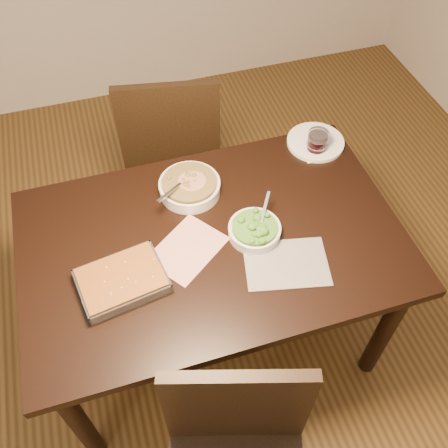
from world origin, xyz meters
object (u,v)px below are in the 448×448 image
object	(u,v)px
baking_dish	(122,281)
wine_tumbler	(317,141)
broccoli_bowl	(255,230)
dinner_plate	(315,142)
table	(213,253)
stew_bowl	(190,186)
chair_far	(172,143)

from	to	relation	value
baking_dish	wine_tumbler	xyz separation A→B (m)	(0.90, 0.42, 0.03)
broccoli_bowl	dinner_plate	size ratio (longest dim) A/B	0.84
table	stew_bowl	bearing A→B (deg)	94.57
baking_dish	chair_far	size ratio (longest dim) A/B	0.33
table	broccoli_bowl	size ratio (longest dim) A/B	6.81
wine_tumbler	dinner_plate	world-z (taller)	wine_tumbler
baking_dish	dinner_plate	size ratio (longest dim) A/B	1.30
table	wine_tumbler	size ratio (longest dim) A/B	14.37
table	stew_bowl	distance (m)	0.28
stew_bowl	broccoli_bowl	size ratio (longest dim) A/B	1.18
stew_bowl	chair_far	xyz separation A→B (m)	(0.03, 0.53, -0.24)
baking_dish	dinner_plate	world-z (taller)	baking_dish
dinner_plate	chair_far	xyz separation A→B (m)	(-0.55, 0.41, -0.22)
table	dinner_plate	world-z (taller)	dinner_plate
broccoli_bowl	baking_dish	size ratio (longest dim) A/B	0.65
broccoli_bowl	baking_dish	distance (m)	0.51
dinner_plate	chair_far	world-z (taller)	chair_far
baking_dish	wine_tumbler	bearing A→B (deg)	15.86
broccoli_bowl	wine_tumbler	bearing A→B (deg)	40.96
table	chair_far	xyz separation A→B (m)	(0.01, 0.77, -0.11)
baking_dish	chair_far	bearing A→B (deg)	58.51
stew_bowl	chair_far	bearing A→B (deg)	86.46
wine_tumbler	chair_far	size ratio (longest dim) A/B	0.10
baking_dish	wine_tumbler	world-z (taller)	wine_tumbler
wine_tumbler	dinner_plate	bearing A→B (deg)	68.20
wine_tumbler	dinner_plate	xyz separation A→B (m)	(0.02, 0.04, -0.05)
wine_tumbler	baking_dish	bearing A→B (deg)	-155.02
chair_far	stew_bowl	bearing A→B (deg)	97.02
wine_tumbler	chair_far	xyz separation A→B (m)	(-0.54, 0.46, -0.26)
chair_far	table	bearing A→B (deg)	99.60
stew_bowl	broccoli_bowl	bearing A→B (deg)	-57.82
broccoli_bowl	dinner_plate	xyz separation A→B (m)	(0.41, 0.39, -0.02)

